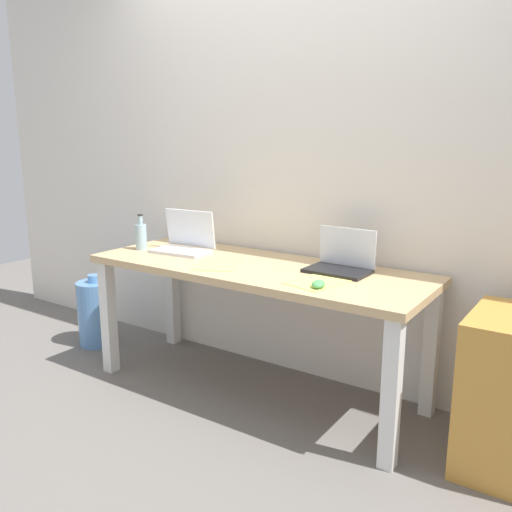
% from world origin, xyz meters
% --- Properties ---
extents(ground_plane, '(8.00, 8.00, 0.00)m').
position_xyz_m(ground_plane, '(0.00, 0.00, 0.00)').
color(ground_plane, slate).
extents(back_wall, '(5.20, 0.08, 2.60)m').
position_xyz_m(back_wall, '(0.00, 0.40, 1.30)').
color(back_wall, silver).
rests_on(back_wall, ground).
extents(desk, '(1.87, 0.68, 0.73)m').
position_xyz_m(desk, '(0.00, 0.00, 0.63)').
color(desk, tan).
rests_on(desk, ground).
extents(laptop_left, '(0.35, 0.25, 0.24)m').
position_xyz_m(laptop_left, '(-0.54, 0.04, 0.78)').
color(laptop_left, silver).
rests_on(laptop_left, desk).
extents(laptop_right, '(0.32, 0.22, 0.22)m').
position_xyz_m(laptop_right, '(0.43, 0.13, 0.77)').
color(laptop_right, black).
rests_on(laptop_right, desk).
extents(beer_bottle, '(0.07, 0.07, 0.22)m').
position_xyz_m(beer_bottle, '(-0.80, -0.06, 0.81)').
color(beer_bottle, '#99B7C1').
rests_on(beer_bottle, desk).
extents(computer_mouse, '(0.09, 0.11, 0.03)m').
position_xyz_m(computer_mouse, '(0.48, -0.20, 0.74)').
color(computer_mouse, '#4C9E56').
rests_on(computer_mouse, desk).
extents(paper_sheet_front_right, '(0.27, 0.33, 0.00)m').
position_xyz_m(paper_sheet_front_right, '(0.43, -0.11, 0.73)').
color(paper_sheet_front_right, '#F4E06B').
rests_on(paper_sheet_front_right, desk).
extents(paper_yellow_folder, '(0.31, 0.36, 0.00)m').
position_xyz_m(paper_yellow_folder, '(-0.18, -0.10, 0.73)').
color(paper_yellow_folder, '#F4E06B').
rests_on(paper_yellow_folder, desk).
extents(water_cooler_jug, '(0.25, 0.25, 0.49)m').
position_xyz_m(water_cooler_jug, '(-1.29, -0.03, 0.22)').
color(water_cooler_jug, '#598CC6').
rests_on(water_cooler_jug, ground).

